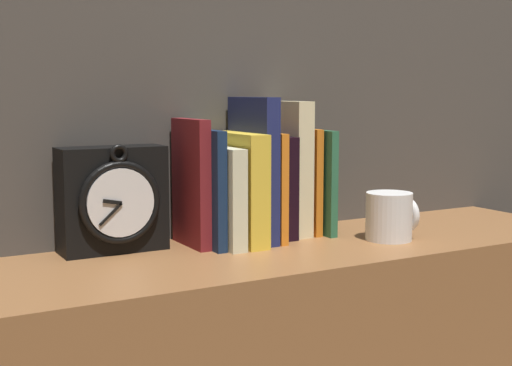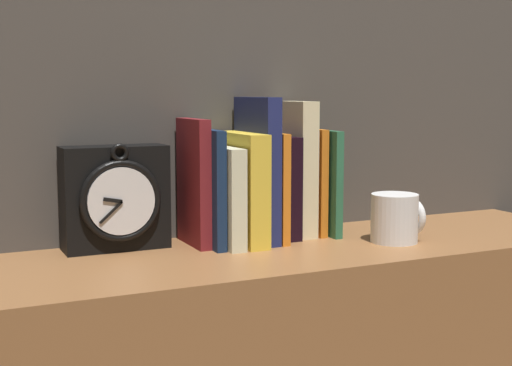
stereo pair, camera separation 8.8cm
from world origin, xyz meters
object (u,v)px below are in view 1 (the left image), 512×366
(book_slot6_black, at_px, (275,186))
(book_slot2_cream, at_px, (219,196))
(clock, at_px, (113,200))
(book_slot1_navy, at_px, (204,188))
(book_slot8_orange, at_px, (303,181))
(book_slot0_maroon, at_px, (191,183))
(book_slot7_cream, at_px, (290,168))
(book_slot9_green, at_px, (315,181))
(book_slot5_orange, at_px, (264,186))
(book_slot3_yellow, at_px, (239,188))
(mug, at_px, (390,216))
(book_slot4_navy, at_px, (253,169))

(book_slot6_black, bearing_deg, book_slot2_cream, -171.12)
(clock, relative_size, book_slot6_black, 0.98)
(book_slot1_navy, xyz_separation_m, book_slot8_orange, (0.21, 0.02, -0.00))
(book_slot0_maroon, relative_size, book_slot8_orange, 1.11)
(clock, distance_m, book_slot7_cream, 0.34)
(book_slot1_navy, xyz_separation_m, book_slot7_cream, (0.18, 0.02, 0.02))
(clock, xyz_separation_m, book_slot0_maroon, (0.13, -0.02, 0.02))
(book_slot8_orange, xyz_separation_m, book_slot9_green, (0.02, -0.01, -0.00))
(book_slot7_cream, height_order, book_slot9_green, book_slot7_cream)
(book_slot1_navy, bearing_deg, book_slot5_orange, -0.37)
(book_slot3_yellow, height_order, book_slot7_cream, book_slot7_cream)
(clock, relative_size, book_slot5_orange, 0.94)
(clock, bearing_deg, book_slot8_orange, -2.51)
(mug, bearing_deg, book_slot5_orange, 148.61)
(book_slot0_maroon, bearing_deg, book_slot2_cream, -23.37)
(book_slot2_cream, height_order, book_slot5_orange, book_slot5_orange)
(clock, bearing_deg, book_slot3_yellow, -10.49)
(book_slot4_navy, bearing_deg, book_slot8_orange, 7.83)
(clock, distance_m, book_slot5_orange, 0.27)
(clock, bearing_deg, book_slot5_orange, -6.84)
(book_slot2_cream, bearing_deg, clock, 167.47)
(book_slot5_orange, xyz_separation_m, book_slot7_cream, (0.06, 0.02, 0.03))
(clock, relative_size, mug, 2.04)
(book_slot0_maroon, distance_m, book_slot4_navy, 0.12)
(book_slot0_maroon, xyz_separation_m, book_slot8_orange, (0.23, 0.00, -0.01))
(book_slot3_yellow, relative_size, book_slot7_cream, 0.78)
(book_slot3_yellow, bearing_deg, book_slot7_cream, 11.11)
(book_slot0_maroon, relative_size, book_slot2_cream, 1.28)
(book_slot0_maroon, xyz_separation_m, book_slot9_green, (0.25, -0.01, -0.01))
(book_slot1_navy, relative_size, book_slot5_orange, 1.04)
(book_slot7_cream, xyz_separation_m, book_slot8_orange, (0.03, -0.00, -0.03))
(book_slot8_orange, bearing_deg, book_slot7_cream, 179.90)
(book_slot5_orange, bearing_deg, clock, 173.16)
(book_slot8_orange, bearing_deg, book_slot1_navy, -175.81)
(book_slot9_green, bearing_deg, mug, -57.71)
(book_slot6_black, distance_m, mug, 0.22)
(book_slot0_maroon, xyz_separation_m, book_slot7_cream, (0.20, 0.00, 0.01))
(book_slot2_cream, height_order, book_slot7_cream, book_slot7_cream)
(book_slot0_maroon, xyz_separation_m, book_slot2_cream, (0.04, -0.02, -0.02))
(book_slot0_maroon, relative_size, book_slot5_orange, 1.13)
(book_slot5_orange, bearing_deg, book_slot4_navy, 179.24)
(book_slot4_navy, distance_m, book_slot9_green, 0.14)
(book_slot6_black, bearing_deg, clock, 176.21)
(book_slot4_navy, bearing_deg, book_slot5_orange, -0.76)
(book_slot2_cream, bearing_deg, book_slot1_navy, 163.32)
(book_slot2_cream, distance_m, mug, 0.31)
(clock, distance_m, book_slot1_navy, 0.15)
(book_slot7_cream, bearing_deg, mug, -46.27)
(book_slot1_navy, bearing_deg, book_slot9_green, 1.59)
(book_slot4_navy, xyz_separation_m, mug, (0.22, -0.12, -0.08))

